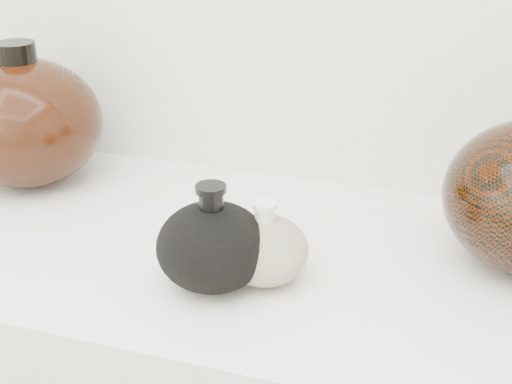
% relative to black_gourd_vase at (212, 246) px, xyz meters
% --- Properties ---
extents(black_gourd_vase, '(0.18, 0.18, 0.13)m').
position_rel_black_gourd_vase_xyz_m(black_gourd_vase, '(0.00, 0.00, 0.00)').
color(black_gourd_vase, black).
rests_on(black_gourd_vase, display_counter).
extents(cream_gourd_vase, '(0.11, 0.11, 0.11)m').
position_rel_black_gourd_vase_xyz_m(cream_gourd_vase, '(0.06, 0.03, -0.01)').
color(cream_gourd_vase, beige).
rests_on(cream_gourd_vase, display_counter).
extents(left_round_pot, '(0.27, 0.27, 0.23)m').
position_rel_black_gourd_vase_xyz_m(left_round_pot, '(-0.39, 0.20, 0.05)').
color(left_round_pot, black).
rests_on(left_round_pot, display_counter).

